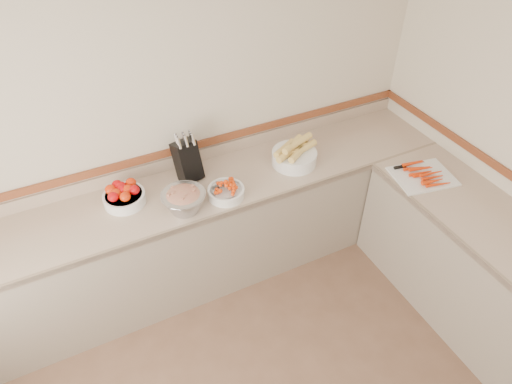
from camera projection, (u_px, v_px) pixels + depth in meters
name	position (u px, v px, depth m)	size (l,w,h in m)	color
back_wall	(171.00, 121.00, 3.23)	(4.00, 4.00, 0.00)	beige
counter_back	(197.00, 234.00, 3.56)	(4.00, 0.65, 1.08)	tan
dishwasher	(499.00, 290.00, 3.17)	(0.63, 0.60, 0.84)	white
knife_block	(187.00, 160.00, 3.28)	(0.20, 0.23, 0.39)	black
tomato_bowl	(124.00, 195.00, 3.13)	(0.29, 0.29, 0.14)	white
cherry_tomato_bowl	(226.00, 191.00, 3.19)	(0.26, 0.26, 0.14)	white
corn_bowl	(294.00, 155.00, 3.47)	(0.38, 0.35, 0.21)	white
rhubarb_bowl	(184.00, 200.00, 3.06)	(0.30, 0.30, 0.17)	#B2B2BA
cutting_board	(423.00, 175.00, 3.38)	(0.49, 0.41, 0.06)	white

